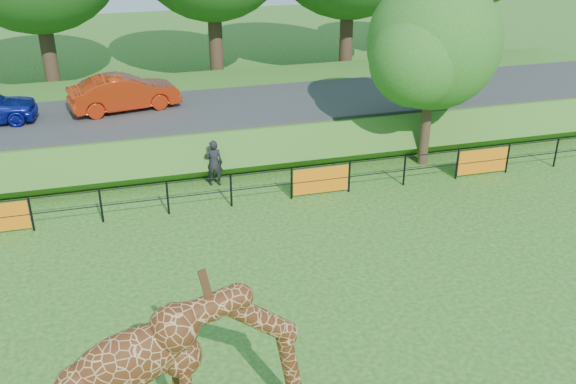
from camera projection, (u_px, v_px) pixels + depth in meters
name	position (u px, v px, depth m)	size (l,w,h in m)	color
ground	(304.00, 369.00, 13.64)	(90.00, 90.00, 0.00)	#1F5314
giraffe	(190.00, 377.00, 11.01)	(4.64, 0.85, 3.31)	#4E2610
perimeter_fence	(231.00, 191.00, 20.36)	(28.07, 0.10, 1.10)	black
embankment	(197.00, 115.00, 26.84)	(40.00, 9.00, 1.30)	#1F5314
road	(201.00, 109.00, 25.23)	(40.00, 5.00, 0.12)	#303032
car_red	(124.00, 93.00, 24.70)	(1.45, 4.15, 1.37)	red
visitor	(214.00, 163.00, 21.73)	(0.60, 0.39, 1.63)	black
tree_east	(435.00, 48.00, 22.02)	(5.40, 4.71, 6.76)	#312116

